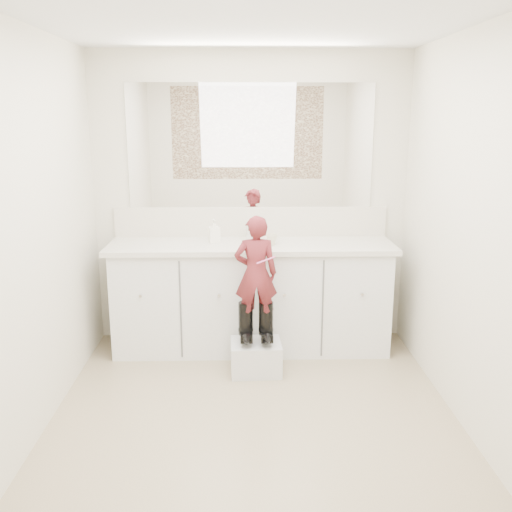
{
  "coord_description": "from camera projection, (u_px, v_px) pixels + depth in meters",
  "views": [
    {
      "loc": [
        -0.06,
        -3.23,
        1.89
      ],
      "look_at": [
        0.03,
        0.74,
        0.9
      ],
      "focal_mm": 40.0,
      "sensor_mm": 36.0,
      "label": 1
    }
  ],
  "objects": [
    {
      "name": "boot_left",
      "position": [
        246.0,
        322.0,
        4.22
      ],
      "size": [
        0.12,
        0.21,
        0.31
      ],
      "primitive_type": null,
      "rotation": [
        0.0,
        0.0,
        0.04
      ],
      "color": "black",
      "rests_on": "step_stool"
    },
    {
      "name": "toddler",
      "position": [
        256.0,
        274.0,
        4.14
      ],
      "size": [
        0.32,
        0.22,
        0.86
      ],
      "primitive_type": "imported",
      "rotation": [
        0.0,
        0.0,
        3.18
      ],
      "color": "#A03136",
      "rests_on": "step_stool"
    },
    {
      "name": "boot_right",
      "position": [
        266.0,
        322.0,
        4.23
      ],
      "size": [
        0.12,
        0.21,
        0.31
      ],
      "primitive_type": null,
      "rotation": [
        0.0,
        0.0,
        0.04
      ],
      "color": "black",
      "rests_on": "step_stool"
    },
    {
      "name": "countertop",
      "position": [
        251.0,
        246.0,
        4.56
      ],
      "size": [
        2.28,
        0.58,
        0.04
      ],
      "primitive_type": "cube",
      "color": "beige",
      "rests_on": "vanity_cabinet"
    },
    {
      "name": "wall_back",
      "position": [
        251.0,
        200.0,
        4.76
      ],
      "size": [
        2.6,
        0.0,
        2.6
      ],
      "primitive_type": "plane",
      "rotation": [
        1.57,
        0.0,
        0.0
      ],
      "color": "beige",
      "rests_on": "floor"
    },
    {
      "name": "dot_panel",
      "position": [
        264.0,
        196.0,
        1.75
      ],
      "size": [
        2.0,
        0.01,
        1.2
      ],
      "primitive_type": "cube",
      "color": "#472819",
      "rests_on": "wall_front"
    },
    {
      "name": "step_stool",
      "position": [
        256.0,
        357.0,
        4.28
      ],
      "size": [
        0.38,
        0.33,
        0.24
      ],
      "primitive_type": "cube",
      "rotation": [
        0.0,
        0.0,
        0.04
      ],
      "color": "silver",
      "rests_on": "floor"
    },
    {
      "name": "mirror",
      "position": [
        250.0,
        146.0,
        4.64
      ],
      "size": [
        2.0,
        0.02,
        1.0
      ],
      "primitive_type": "cube",
      "color": "white",
      "rests_on": "wall_back"
    },
    {
      "name": "faucet",
      "position": [
        251.0,
        233.0,
        4.7
      ],
      "size": [
        0.08,
        0.08,
        0.1
      ],
      "primitive_type": "cylinder",
      "color": "silver",
      "rests_on": "countertop"
    },
    {
      "name": "backsplash",
      "position": [
        251.0,
        222.0,
        4.79
      ],
      "size": [
        2.28,
        0.03,
        0.25
      ],
      "primitive_type": "cube",
      "color": "beige",
      "rests_on": "countertop"
    },
    {
      "name": "floor",
      "position": [
        254.0,
        423.0,
        3.59
      ],
      "size": [
        3.0,
        3.0,
        0.0
      ],
      "primitive_type": "plane",
      "color": "#8D7E5C",
      "rests_on": "ground"
    },
    {
      "name": "wall_right",
      "position": [
        476.0,
        236.0,
        3.33
      ],
      "size": [
        0.0,
        3.0,
        3.0
      ],
      "primitive_type": "plane",
      "rotation": [
        1.57,
        0.0,
        -1.57
      ],
      "color": "beige",
      "rests_on": "floor"
    },
    {
      "name": "soap_bottle",
      "position": [
        214.0,
        231.0,
        4.58
      ],
      "size": [
        0.1,
        0.1,
        0.19
      ],
      "primitive_type": "imported",
      "rotation": [
        0.0,
        0.0,
        0.26
      ],
      "color": "white",
      "rests_on": "countertop"
    },
    {
      "name": "cup",
      "position": [
        272.0,
        239.0,
        4.5
      ],
      "size": [
        0.11,
        0.11,
        0.09
      ],
      "primitive_type": "imported",
      "rotation": [
        0.0,
        0.0,
        0.23
      ],
      "color": "beige",
      "rests_on": "countertop"
    },
    {
      "name": "vanity_cabinet",
      "position": [
        251.0,
        298.0,
        4.68
      ],
      "size": [
        2.2,
        0.55,
        0.85
      ],
      "primitive_type": "cube",
      "color": "silver",
      "rests_on": "floor"
    },
    {
      "name": "wall_left",
      "position": [
        28.0,
        238.0,
        3.27
      ],
      "size": [
        0.0,
        3.0,
        3.0
      ],
      "primitive_type": "plane",
      "rotation": [
        1.57,
        0.0,
        1.57
      ],
      "color": "beige",
      "rests_on": "floor"
    },
    {
      "name": "toothbrush",
      "position": [
        266.0,
        260.0,
        4.04
      ],
      "size": [
        0.14,
        0.02,
        0.06
      ],
      "primitive_type": "cylinder",
      "rotation": [
        0.0,
        1.22,
        0.04
      ],
      "color": "pink",
      "rests_on": "toddler"
    },
    {
      "name": "ceiling",
      "position": [
        254.0,
        16.0,
        3.01
      ],
      "size": [
        3.0,
        3.0,
        0.0
      ],
      "primitive_type": "plane",
      "rotation": [
        3.14,
        0.0,
        0.0
      ],
      "color": "white",
      "rests_on": "wall_back"
    },
    {
      "name": "wall_front",
      "position": [
        263.0,
        334.0,
        1.85
      ],
      "size": [
        2.6,
        0.0,
        2.6
      ],
      "primitive_type": "plane",
      "rotation": [
        -1.57,
        0.0,
        0.0
      ],
      "color": "beige",
      "rests_on": "floor"
    }
  ]
}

